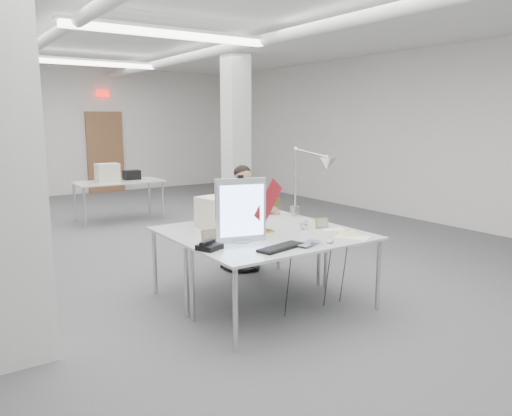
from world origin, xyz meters
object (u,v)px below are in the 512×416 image
at_px(seated_person, 243,200).
at_px(beige_monitor, 216,212).
at_px(desk_main, 288,242).
at_px(architect_lamp, 309,185).
at_px(monitor, 241,210).
at_px(laptop, 313,245).
at_px(desk_phone, 210,247).
at_px(bankers_lamp, 265,214).
at_px(office_chair, 241,231).

bearing_deg(seated_person, beige_monitor, -116.72).
relative_size(desk_main, beige_monitor, 5.18).
relative_size(beige_monitor, architect_lamp, 0.44).
relative_size(monitor, laptop, 2.09).
xyz_separation_m(desk_phone, beige_monitor, (0.52, 0.80, 0.14)).
bearing_deg(laptop, desk_phone, 132.76).
relative_size(desk_main, monitor, 2.97).
distance_m(monitor, desk_phone, 0.49).
relative_size(laptop, desk_phone, 1.48).
bearing_deg(laptop, seated_person, 56.59).
distance_m(seated_person, bankers_lamp, 1.19).
bearing_deg(seated_person, desk_main, -82.79).
xyz_separation_m(seated_person, beige_monitor, (-0.72, -0.59, 0.02)).
distance_m(seated_person, laptop, 1.86).
distance_m(desk_main, bankers_lamp, 0.47).
bearing_deg(office_chair, seated_person, -66.13).
distance_m(laptop, beige_monitor, 1.27).
relative_size(bankers_lamp, desk_phone, 1.94).
xyz_separation_m(monitor, architect_lamp, (1.22, 0.47, 0.09)).
height_order(seated_person, desk_phone, seated_person).
distance_m(desk_main, laptop, 0.30).
bearing_deg(architect_lamp, monitor, -165.79).
relative_size(monitor, architect_lamp, 0.76).
xyz_separation_m(office_chair, monitor, (-0.86, -1.35, 0.56)).
bearing_deg(beige_monitor, laptop, -84.05).
bearing_deg(monitor, laptop, -33.08).
distance_m(seated_person, monitor, 1.57).
xyz_separation_m(monitor, beige_monitor, (0.13, 0.71, -0.14)).
relative_size(laptop, beige_monitor, 0.83).
xyz_separation_m(seated_person, architect_lamp, (0.37, -0.83, 0.25)).
xyz_separation_m(desk_main, office_chair, (0.46, 1.58, -0.25)).
relative_size(seated_person, beige_monitor, 2.41).
bearing_deg(desk_phone, office_chair, 26.58).
bearing_deg(laptop, office_chair, 56.91).
bearing_deg(desk_phone, seated_person, 25.58).
height_order(bankers_lamp, architect_lamp, architect_lamp).
bearing_deg(bankers_lamp, desk_phone, -167.43).
bearing_deg(laptop, bankers_lamp, 72.16).
bearing_deg(monitor, seated_person, 71.22).
bearing_deg(office_chair, bankers_lamp, -86.69).
xyz_separation_m(desk_main, desk_phone, (-0.79, 0.13, 0.04)).
xyz_separation_m(desk_phone, architect_lamp, (1.61, 0.56, 0.37)).
relative_size(seated_person, laptop, 2.89).
height_order(seated_person, architect_lamp, architect_lamp).
xyz_separation_m(laptop, beige_monitor, (-0.33, 1.22, 0.15)).
relative_size(desk_phone, architect_lamp, 0.25).
xyz_separation_m(bankers_lamp, architect_lamp, (0.80, 0.27, 0.21)).
bearing_deg(laptop, monitor, 111.17).
relative_size(seated_person, architect_lamp, 1.06).
bearing_deg(monitor, office_chair, 72.21).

